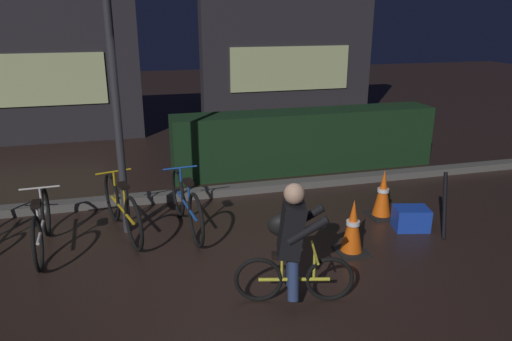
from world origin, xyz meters
TOP-DOWN VIEW (x-y plane):
  - ground_plane at (0.00, 0.00)m, footprint 40.00×40.00m
  - sidewalk_curb at (0.00, 2.20)m, footprint 12.00×0.24m
  - hedge_row at (1.80, 3.10)m, footprint 4.80×0.70m
  - storefront_left at (-3.39, 6.50)m, footprint 4.92×0.54m
  - storefront_right at (2.82, 7.20)m, footprint 4.49×0.54m
  - street_post at (-1.39, 1.20)m, footprint 0.10×0.10m
  - parked_bike_left_mid at (-2.37, 0.91)m, footprint 0.46×1.58m
  - parked_bike_center_left at (-1.44, 1.14)m, footprint 0.54×1.65m
  - parked_bike_center_right at (-0.62, 1.07)m, footprint 0.46×1.70m
  - traffic_cone_near at (1.20, -0.10)m, footprint 0.36×0.36m
  - traffic_cone_far at (2.08, 0.77)m, footprint 0.36×0.36m
  - blue_crate at (2.25, 0.30)m, footprint 0.50×0.41m
  - cyclist at (0.17, -0.86)m, footprint 1.16×0.61m
  - closed_umbrella at (2.55, 0.05)m, footprint 0.19×0.34m

SIDE VIEW (x-z plane):
  - ground_plane at x=0.00m, z-range 0.00..0.00m
  - sidewalk_curb at x=0.00m, z-range 0.00..0.12m
  - blue_crate at x=2.25m, z-range 0.00..0.30m
  - traffic_cone_near at x=1.20m, z-range -0.01..0.67m
  - parked_bike_left_mid at x=-2.37m, z-range -0.03..0.70m
  - traffic_cone_far at x=2.08m, z-range -0.01..0.68m
  - parked_bike_center_left at x=-1.44m, z-range -0.04..0.75m
  - parked_bike_center_right at x=-0.62m, z-range -0.04..0.75m
  - closed_umbrella at x=2.55m, z-range 0.00..0.81m
  - hedge_row at x=1.80m, z-range 0.00..1.09m
  - cyclist at x=0.17m, z-range 0.01..1.25m
  - street_post at x=-1.39m, z-range 0.00..2.96m
  - storefront_right at x=2.82m, z-range -0.01..4.16m
  - storefront_left at x=-3.39m, z-range -0.01..4.41m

